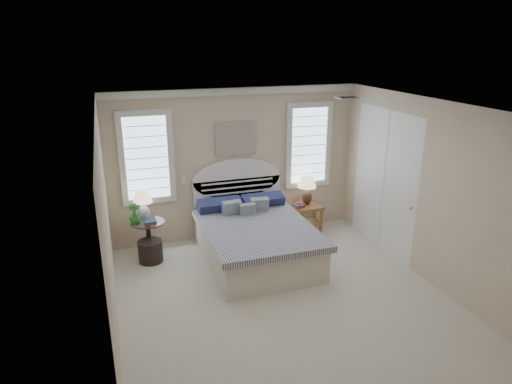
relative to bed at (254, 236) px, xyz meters
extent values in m
cube|color=beige|center=(0.00, -1.46, -0.39)|extent=(4.50, 5.00, 0.01)
cube|color=silver|center=(0.00, -1.46, 2.31)|extent=(4.50, 5.00, 0.01)
cube|color=#C4AD93|center=(0.00, 1.04, 0.96)|extent=(4.50, 0.02, 2.70)
cube|color=#C4AD93|center=(-2.25, -1.46, 0.96)|extent=(0.02, 5.00, 2.70)
cube|color=#C4AD93|center=(2.25, -1.46, 0.96)|extent=(0.02, 5.00, 2.70)
cube|color=silver|center=(0.00, 1.00, 2.25)|extent=(4.50, 0.08, 0.12)
cube|color=#B2B2B2|center=(1.20, -0.66, 2.29)|extent=(0.30, 0.20, 0.02)
cube|color=silver|center=(-0.95, 1.03, 0.76)|extent=(0.08, 0.01, 0.12)
cube|color=silver|center=(-1.55, 1.02, 1.21)|extent=(0.90, 0.06, 1.60)
cube|color=silver|center=(1.40, 1.02, 1.21)|extent=(0.90, 0.06, 1.60)
cube|color=silver|center=(0.00, 1.00, 1.43)|extent=(0.74, 0.04, 0.58)
cube|color=white|center=(2.23, -0.26, 0.81)|extent=(0.02, 1.80, 2.40)
cube|color=silver|center=(0.00, -0.13, -0.11)|extent=(1.60, 2.10, 0.55)
cube|color=navy|center=(0.00, -0.18, 0.20)|extent=(1.72, 2.15, 0.10)
cube|color=silver|center=(0.00, 0.98, 0.16)|extent=(1.62, 0.08, 1.10)
cube|color=navy|center=(-0.40, 0.70, 0.34)|extent=(0.75, 0.31, 0.23)
cube|color=navy|center=(0.40, 0.70, 0.34)|extent=(0.75, 0.31, 0.23)
cube|color=#36527A|center=(-0.25, 0.47, 0.32)|extent=(0.33, 0.20, 0.34)
cube|color=#36527A|center=(0.25, 0.47, 0.32)|extent=(0.33, 0.20, 0.34)
cube|color=#36527A|center=(0.00, 0.37, 0.30)|extent=(0.28, 0.14, 0.29)
cylinder|color=black|center=(-1.65, 0.59, -0.37)|extent=(0.32, 0.32, 0.03)
cylinder|color=black|center=(-1.65, 0.59, -0.09)|extent=(0.08, 0.08, 0.60)
cylinder|color=silver|center=(-1.65, 0.59, 0.23)|extent=(0.56, 0.56, 0.02)
cube|color=#976231|center=(1.30, 0.69, 0.11)|extent=(0.50, 0.40, 0.06)
cube|color=#976231|center=(1.30, 0.69, -0.21)|extent=(0.44, 0.34, 0.03)
cube|color=#976231|center=(1.10, 0.54, -0.15)|extent=(0.04, 0.04, 0.47)
cube|color=#976231|center=(1.10, 0.84, -0.15)|extent=(0.04, 0.04, 0.47)
cube|color=#976231|center=(1.50, 0.54, -0.15)|extent=(0.04, 0.04, 0.47)
cube|color=#976231|center=(1.50, 0.84, -0.15)|extent=(0.04, 0.04, 0.47)
cylinder|color=black|center=(-1.66, 0.41, -0.20)|extent=(0.47, 0.47, 0.36)
cylinder|color=white|center=(-1.69, 0.73, 0.26)|extent=(0.12, 0.12, 0.03)
ellipsoid|color=white|center=(-1.69, 0.73, 0.36)|extent=(0.22, 0.22, 0.24)
cylinder|color=gold|center=(-1.69, 0.73, 0.51)|extent=(0.03, 0.03, 0.09)
cylinder|color=black|center=(1.30, 0.80, 0.16)|extent=(0.12, 0.12, 0.03)
ellipsoid|color=black|center=(1.30, 0.80, 0.27)|extent=(0.23, 0.23, 0.27)
cylinder|color=gold|center=(1.30, 0.80, 0.43)|extent=(0.03, 0.03, 0.10)
imported|color=#428033|center=(-1.85, 0.55, 0.42)|extent=(0.20, 0.20, 0.34)
cube|color=#A92A33|center=(-1.62, 0.48, 0.26)|extent=(0.21, 0.15, 0.03)
cube|color=navy|center=(-1.62, 0.48, 0.29)|extent=(0.20, 0.15, 0.03)
cube|color=#A92A33|center=(1.10, 0.66, 0.16)|extent=(0.19, 0.15, 0.02)
cube|color=navy|center=(1.10, 0.66, 0.18)|extent=(0.18, 0.14, 0.02)
cube|color=beige|center=(1.10, 0.66, 0.21)|extent=(0.17, 0.13, 0.02)
cube|color=#A92A33|center=(1.10, 0.66, 0.23)|extent=(0.16, 0.12, 0.02)
camera|label=1|loc=(-2.15, -6.55, 3.12)|focal=32.00mm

